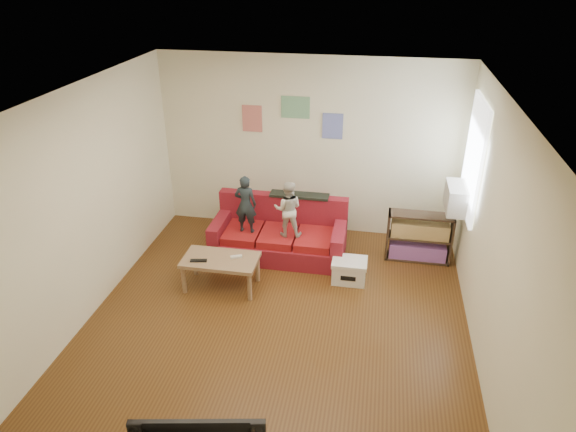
% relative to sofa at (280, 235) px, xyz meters
% --- Properties ---
extents(room_shell, '(4.52, 5.02, 2.72)m').
position_rel_sofa_xyz_m(room_shell, '(0.27, -1.65, 1.07)').
color(room_shell, brown).
rests_on(room_shell, ground).
extents(sofa, '(1.90, 0.87, 0.84)m').
position_rel_sofa_xyz_m(sofa, '(0.00, 0.00, 0.00)').
color(sofa, maroon).
rests_on(sofa, ground).
extents(child_a, '(0.31, 0.21, 0.85)m').
position_rel_sofa_xyz_m(child_a, '(-0.45, -0.17, 0.54)').
color(child_a, '#1D272C').
rests_on(child_a, sofa).
extents(child_b, '(0.42, 0.34, 0.81)m').
position_rel_sofa_xyz_m(child_b, '(0.15, -0.17, 0.52)').
color(child_b, beige).
rests_on(child_b, sofa).
extents(coffee_table, '(0.97, 0.53, 0.44)m').
position_rel_sofa_xyz_m(coffee_table, '(-0.59, -1.00, 0.09)').
color(coffee_table, '#997754').
rests_on(coffee_table, ground).
extents(remote, '(0.22, 0.09, 0.02)m').
position_rel_sofa_xyz_m(remote, '(-0.84, -1.12, 0.17)').
color(remote, black).
rests_on(remote, coffee_table).
extents(game_controller, '(0.15, 0.10, 0.03)m').
position_rel_sofa_xyz_m(game_controller, '(-0.39, -0.95, 0.17)').
color(game_controller, silver).
rests_on(game_controller, coffee_table).
extents(bookshelf, '(0.90, 0.27, 0.72)m').
position_rel_sofa_xyz_m(bookshelf, '(1.97, 0.17, 0.04)').
color(bookshelf, '#37271B').
rests_on(bookshelf, ground).
extents(window, '(0.04, 1.08, 1.48)m').
position_rel_sofa_xyz_m(window, '(2.49, 0.00, 1.36)').
color(window, white).
rests_on(window, room_shell).
extents(ac_unit, '(0.28, 0.55, 0.35)m').
position_rel_sofa_xyz_m(ac_unit, '(2.37, 0.00, 0.80)').
color(ac_unit, '#B7B2A3').
rests_on(ac_unit, window).
extents(artwork_left, '(0.30, 0.01, 0.40)m').
position_rel_sofa_xyz_m(artwork_left, '(-0.58, 0.84, 1.47)').
color(artwork_left, '#D87266').
rests_on(artwork_left, room_shell).
extents(artwork_center, '(0.42, 0.01, 0.32)m').
position_rel_sofa_xyz_m(artwork_center, '(0.07, 0.84, 1.67)').
color(artwork_center, '#72B27F').
rests_on(artwork_center, room_shell).
extents(artwork_right, '(0.30, 0.01, 0.38)m').
position_rel_sofa_xyz_m(artwork_right, '(0.62, 0.84, 1.42)').
color(artwork_right, '#727FCC').
rests_on(artwork_right, room_shell).
extents(file_box, '(0.46, 0.35, 0.32)m').
position_rel_sofa_xyz_m(file_box, '(1.05, -0.56, -0.12)').
color(file_box, white).
rests_on(file_box, ground).
extents(tissue, '(0.10, 0.10, 0.09)m').
position_rel_sofa_xyz_m(tissue, '(0.83, -0.40, -0.24)').
color(tissue, white).
rests_on(tissue, ground).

